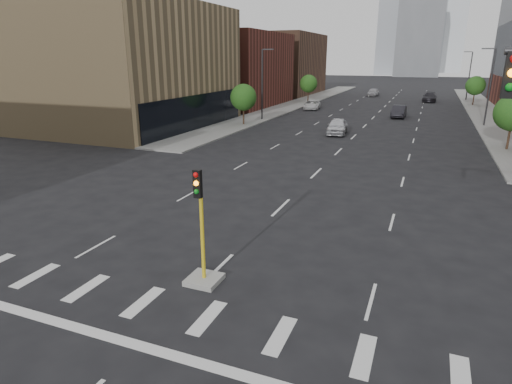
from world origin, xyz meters
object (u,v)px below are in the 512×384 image
Objects in this scene: car_near_left at (337,126)px; car_far_left at (312,105)px; car_distant at (373,92)px; car_mid_right at (399,112)px; car_deep_right at (430,97)px; median_traffic_signal at (203,259)px.

car_far_left is at bearing 106.22° from car_near_left.
car_distant reaches higher than car_far_left.
car_distant is (-7.68, 33.28, 0.01)m from car_mid_right.
car_deep_right reaches higher than car_distant.
car_far_left is 29.00m from car_distant.
car_near_left is 0.86× the size of car_deep_right.
car_mid_right is at bearing -96.90° from car_deep_right.
car_distant is (-11.36, 8.24, -0.01)m from car_deep_right.
car_near_left is 49.90m from car_distant.
median_traffic_signal is 0.88× the size of car_near_left.
car_far_left is (-13.73, 4.92, -0.10)m from car_mid_right.
car_mid_right is 1.02× the size of car_distant.
median_traffic_signal is at bearing -87.93° from car_far_left.
car_distant reaches higher than car_mid_right.
car_far_left is 0.89× the size of car_deep_right.
car_near_left is 1.00× the size of car_mid_right.
median_traffic_signal reaches higher than car_deep_right.
car_mid_right is 0.97× the size of car_far_left.
car_distant is at bearing 69.32° from car_far_left.
car_mid_right is 0.86× the size of car_deep_right.
car_far_left is 26.61m from car_deep_right.
car_far_left is (-8.51, 21.48, -0.13)m from car_near_left.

